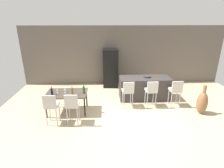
# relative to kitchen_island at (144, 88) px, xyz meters

# --- Properties ---
(ground_plane) EXTENTS (10.00, 10.00, 0.00)m
(ground_plane) POSITION_rel_kitchen_island_xyz_m (-0.68, -1.00, -0.46)
(ground_plane) COLOR #C6B28E
(back_wall) EXTENTS (10.00, 0.12, 2.90)m
(back_wall) POSITION_rel_kitchen_island_xyz_m (-0.68, 2.00, 0.99)
(back_wall) COLOR #665B51
(back_wall) RESTS_ON ground_plane
(kitchen_island) EXTENTS (2.08, 0.84, 0.92)m
(kitchen_island) POSITION_rel_kitchen_island_xyz_m (0.00, 0.00, 0.00)
(kitchen_island) COLOR #383330
(kitchen_island) RESTS_ON ground_plane
(bar_chair_left) EXTENTS (0.43, 0.43, 1.05)m
(bar_chair_left) POSITION_rel_kitchen_island_xyz_m (-0.81, -0.80, 0.24)
(bar_chair_left) COLOR beige
(bar_chair_left) RESTS_ON ground_plane
(bar_chair_middle) EXTENTS (0.41, 0.41, 1.05)m
(bar_chair_middle) POSITION_rel_kitchen_island_xyz_m (0.07, -0.80, 0.24)
(bar_chair_middle) COLOR beige
(bar_chair_middle) RESTS_ON ground_plane
(bar_chair_right) EXTENTS (0.40, 0.40, 1.05)m
(bar_chair_right) POSITION_rel_kitchen_island_xyz_m (0.99, -0.80, 0.24)
(bar_chair_right) COLOR beige
(bar_chair_right) RESTS_ON ground_plane
(dining_table) EXTENTS (1.42, 0.92, 0.74)m
(dining_table) POSITION_rel_kitchen_island_xyz_m (-3.02, -1.02, 0.22)
(dining_table) COLOR #4C4238
(dining_table) RESTS_ON ground_plane
(dining_chair_near) EXTENTS (0.42, 0.42, 1.05)m
(dining_chair_near) POSITION_rel_kitchen_island_xyz_m (-3.34, -1.84, 0.24)
(dining_chair_near) COLOR beige
(dining_chair_near) RESTS_ON ground_plane
(dining_chair_far) EXTENTS (0.42, 0.42, 1.05)m
(dining_chair_far) POSITION_rel_kitchen_island_xyz_m (-2.70, -1.84, 0.24)
(dining_chair_far) COLOR beige
(dining_chair_far) RESTS_ON ground_plane
(wine_bottle_corner) EXTENTS (0.07, 0.07, 0.32)m
(wine_bottle_corner) POSITION_rel_kitchen_island_xyz_m (-2.78, -1.23, 0.41)
(wine_bottle_corner) COLOR brown
(wine_bottle_corner) RESTS_ON dining_table
(wine_bottle_inner) EXTENTS (0.07, 0.07, 0.30)m
(wine_bottle_inner) POSITION_rel_kitchen_island_xyz_m (-3.48, -1.18, 0.40)
(wine_bottle_inner) COLOR black
(wine_bottle_inner) RESTS_ON dining_table
(wine_bottle_middle) EXTENTS (0.08, 0.08, 0.32)m
(wine_bottle_middle) POSITION_rel_kitchen_island_xyz_m (-2.40, -1.09, 0.41)
(wine_bottle_middle) COLOR #194723
(wine_bottle_middle) RESTS_ON dining_table
(wine_glass_left) EXTENTS (0.07, 0.07, 0.17)m
(wine_glass_left) POSITION_rel_kitchen_island_xyz_m (-3.07, -0.99, 0.40)
(wine_glass_left) COLOR silver
(wine_glass_left) RESTS_ON dining_table
(wine_glass_right) EXTENTS (0.07, 0.07, 0.17)m
(wine_glass_right) POSITION_rel_kitchen_island_xyz_m (-3.34, -0.99, 0.40)
(wine_glass_right) COLOR silver
(wine_glass_right) RESTS_ON dining_table
(refrigerator) EXTENTS (0.72, 0.68, 1.84)m
(refrigerator) POSITION_rel_kitchen_island_xyz_m (-1.36, 1.56, 0.46)
(refrigerator) COLOR black
(refrigerator) RESTS_ON ground_plane
(fruit_bowl) EXTENTS (0.29, 0.29, 0.07)m
(fruit_bowl) POSITION_rel_kitchen_island_xyz_m (0.07, 0.02, 0.50)
(fruit_bowl) COLOR #333338
(fruit_bowl) RESTS_ON kitchen_island
(floor_vase) EXTENTS (0.36, 0.36, 1.06)m
(floor_vase) POSITION_rel_kitchen_island_xyz_m (1.73, -1.40, -0.04)
(floor_vase) COLOR brown
(floor_vase) RESTS_ON ground_plane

